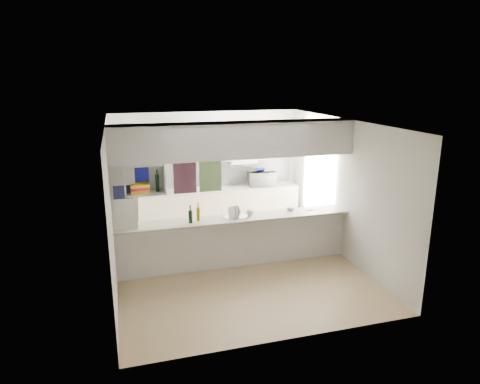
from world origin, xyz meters
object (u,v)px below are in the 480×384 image
object	(u,v)px
microwave	(262,178)
dish_rack	(236,212)
bowl	(260,170)
wine_bottles	(194,215)

from	to	relation	value
microwave	dish_rack	distance (m)	2.37
dish_rack	bowl	bearing A→B (deg)	43.37
dish_rack	wine_bottles	xyz separation A→B (m)	(-0.75, -0.05, 0.04)
bowl	dish_rack	bearing A→B (deg)	-119.02
dish_rack	microwave	bearing A→B (deg)	42.26
bowl	wine_bottles	distance (m)	2.86
microwave	bowl	world-z (taller)	bowl
bowl	dish_rack	distance (m)	2.39
dish_rack	wine_bottles	size ratio (longest dim) A/B	1.46
microwave	wine_bottles	size ratio (longest dim) A/B	1.79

